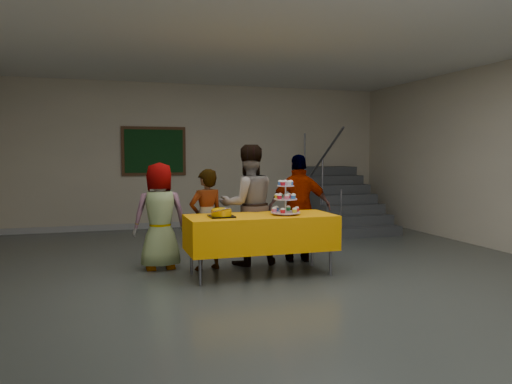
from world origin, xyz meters
TOP-DOWN VIEW (x-y plane):
  - room_shell at (0.00, 0.02)m, footprint 10.00×10.04m
  - bake_table at (-0.14, 0.53)m, footprint 1.88×0.78m
  - cupcake_stand at (0.18, 0.48)m, footprint 0.38×0.38m
  - bear_cake at (-0.66, 0.49)m, footprint 0.32×0.36m
  - schoolchild_a at (-1.32, 1.25)m, footprint 0.72×0.48m
  - schoolchild_b at (-0.74, 1.03)m, footprint 0.56×0.45m
  - schoolchild_c at (-0.12, 1.16)m, footprint 0.83×0.65m
  - schoolchild_d at (0.64, 1.13)m, footprint 0.96×0.57m
  - staircase at (2.70, 4.13)m, footprint 1.30×2.40m
  - noticeboard at (-1.01, 4.96)m, footprint 1.30×0.05m

SIDE VIEW (x-z plane):
  - staircase at x=2.70m, z-range -0.53..1.51m
  - bake_table at x=-0.14m, z-range 0.17..0.94m
  - schoolchild_b at x=-0.74m, z-range 0.00..1.35m
  - schoolchild_a at x=-1.32m, z-range 0.00..1.43m
  - schoolchild_d at x=0.64m, z-range 0.00..1.54m
  - bear_cake at x=-0.66m, z-range 0.77..0.89m
  - schoolchild_c at x=-0.12m, z-range 0.00..1.67m
  - cupcake_stand at x=0.18m, z-range 0.73..1.18m
  - noticeboard at x=-1.01m, z-range 1.10..2.10m
  - room_shell at x=0.00m, z-range 0.62..3.64m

